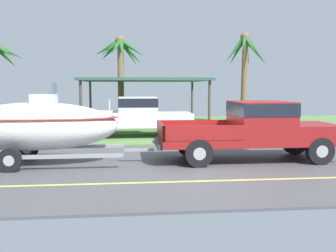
{
  "coord_description": "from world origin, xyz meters",
  "views": [
    {
      "loc": [
        -2.14,
        -10.79,
        2.26
      ],
      "look_at": [
        -0.86,
        1.0,
        1.07
      ],
      "focal_mm": 41.26,
      "sensor_mm": 36.0,
      "label": 1
    }
  ],
  "objects_px": {
    "palm_tree_near_left": "(245,58)",
    "parked_pickup_background": "(137,115)",
    "palm_tree_mid": "(120,57)",
    "carport_awning": "(144,81)",
    "pickup_truck_towing": "(259,127)",
    "boat_on_trailer": "(36,126)"
  },
  "relations": [
    {
      "from": "carport_awning",
      "to": "palm_tree_near_left",
      "type": "xyz_separation_m",
      "value": [
        6.11,
        0.87,
        1.39
      ]
    },
    {
      "from": "boat_on_trailer",
      "to": "palm_tree_mid",
      "type": "distance_m",
      "value": 13.34
    },
    {
      "from": "pickup_truck_towing",
      "to": "boat_on_trailer",
      "type": "relative_size",
      "value": 0.95
    },
    {
      "from": "parked_pickup_background",
      "to": "palm_tree_mid",
      "type": "xyz_separation_m",
      "value": [
        -0.8,
        7.04,
        3.1
      ]
    },
    {
      "from": "pickup_truck_towing",
      "to": "boat_on_trailer",
      "type": "height_order",
      "value": "boat_on_trailer"
    },
    {
      "from": "palm_tree_near_left",
      "to": "parked_pickup_background",
      "type": "bearing_deg",
      "value": -140.71
    },
    {
      "from": "boat_on_trailer",
      "to": "palm_tree_mid",
      "type": "relative_size",
      "value": 1.11
    },
    {
      "from": "boat_on_trailer",
      "to": "parked_pickup_background",
      "type": "distance_m",
      "value": 6.54
    },
    {
      "from": "pickup_truck_towing",
      "to": "palm_tree_mid",
      "type": "xyz_separation_m",
      "value": [
        -4.42,
        12.8,
        3.1
      ]
    },
    {
      "from": "palm_tree_near_left",
      "to": "palm_tree_mid",
      "type": "xyz_separation_m",
      "value": [
        -7.44,
        1.6,
        0.1
      ]
    },
    {
      "from": "pickup_truck_towing",
      "to": "parked_pickup_background",
      "type": "relative_size",
      "value": 0.99
    },
    {
      "from": "palm_tree_mid",
      "to": "boat_on_trailer",
      "type": "bearing_deg",
      "value": -100.18
    },
    {
      "from": "boat_on_trailer",
      "to": "palm_tree_mid",
      "type": "xyz_separation_m",
      "value": [
        2.3,
        12.8,
        2.98
      ]
    },
    {
      "from": "boat_on_trailer",
      "to": "palm_tree_near_left",
      "type": "xyz_separation_m",
      "value": [
        9.74,
        11.19,
        2.88
      ]
    },
    {
      "from": "boat_on_trailer",
      "to": "palm_tree_near_left",
      "type": "height_order",
      "value": "palm_tree_near_left"
    },
    {
      "from": "boat_on_trailer",
      "to": "carport_awning",
      "type": "distance_m",
      "value": 11.05
    },
    {
      "from": "parked_pickup_background",
      "to": "palm_tree_mid",
      "type": "distance_m",
      "value": 7.73
    },
    {
      "from": "parked_pickup_background",
      "to": "palm_tree_mid",
      "type": "relative_size",
      "value": 1.07
    },
    {
      "from": "carport_awning",
      "to": "palm_tree_mid",
      "type": "distance_m",
      "value": 3.18
    },
    {
      "from": "palm_tree_mid",
      "to": "palm_tree_near_left",
      "type": "bearing_deg",
      "value": -12.17
    },
    {
      "from": "palm_tree_near_left",
      "to": "palm_tree_mid",
      "type": "distance_m",
      "value": 7.62
    },
    {
      "from": "pickup_truck_towing",
      "to": "parked_pickup_background",
      "type": "bearing_deg",
      "value": 122.19
    }
  ]
}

